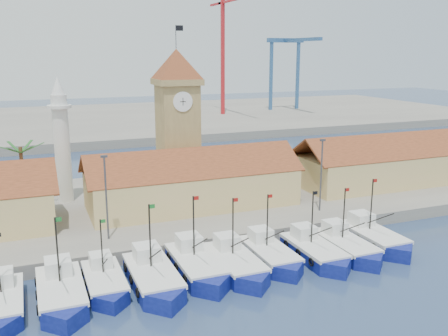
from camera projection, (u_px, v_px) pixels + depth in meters
name	position (u px, v px, depth m)	size (l,w,h in m)	color
ground	(260.00, 280.00, 46.55)	(400.00, 400.00, 0.00)	navy
quay	(184.00, 202.00, 68.08)	(140.00, 32.00, 1.50)	gray
terminal	(96.00, 121.00, 145.80)	(240.00, 80.00, 2.00)	gray
boat_0	(2.00, 305.00, 40.44)	(3.38, 9.25, 7.00)	#0C145B
boat_1	(61.00, 295.00, 41.94)	(3.77, 10.31, 7.80)	#0C145B
boat_2	(105.00, 283.00, 44.29)	(3.27, 8.97, 6.79)	#0C145B
boat_3	(154.00, 279.00, 44.79)	(3.87, 10.61, 8.03)	#0C145B
boat_4	(197.00, 267.00, 47.37)	(3.86, 10.58, 8.01)	#0C145B
boat_5	(236.00, 265.00, 47.90)	(3.69, 10.12, 7.65)	#0C145B
boat_6	(271.00, 256.00, 50.09)	(3.55, 9.72, 7.35)	#0C145B
boat_7	(316.00, 253.00, 50.88)	(3.60, 9.86, 7.46)	#0C145B
boat_8	(347.00, 248.00, 52.22)	(3.57, 9.79, 7.41)	#0C145B
boat_9	(375.00, 239.00, 54.56)	(3.75, 10.28, 7.78)	#0C145B
hall_center	(192.00, 186.00, 63.73)	(27.04, 10.13, 7.61)	tan
hall_right	(394.00, 166.00, 75.30)	(31.20, 10.13, 7.61)	tan
clock_tower	(178.00, 119.00, 67.35)	(5.80, 5.80, 22.70)	tan
minaret	(62.00, 140.00, 64.24)	(3.00, 3.00, 16.30)	silver
palm_tree	(23.00, 173.00, 61.42)	(5.60, 5.03, 8.39)	brown
lamp_posts	(219.00, 182.00, 56.11)	(80.70, 0.25, 9.03)	#3F3F44
crane_red_right	(225.00, 37.00, 147.87)	(1.00, 35.46, 41.04)	red
gantry	(290.00, 54.00, 160.87)	(13.00, 22.00, 23.20)	#2D578A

